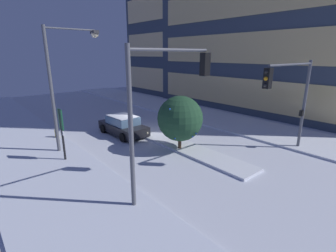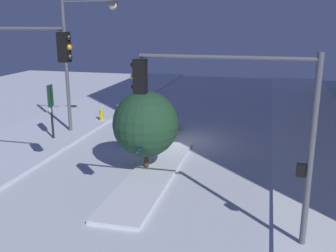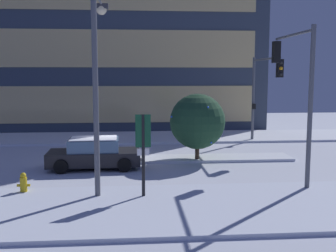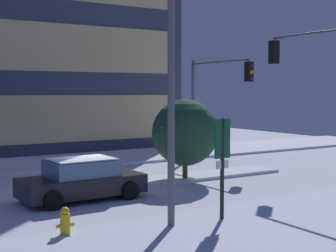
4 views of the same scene
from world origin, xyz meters
name	(u,v)px [view 4 (image 4 of 4)]	position (x,y,z in m)	size (l,w,h in m)	color
ground	(87,191)	(0.00, 0.00, 0.00)	(52.00, 52.00, 0.00)	silver
curb_strip_near	(205,239)	(0.00, -7.77, 0.07)	(52.00, 5.20, 0.14)	silver
curb_strip_far	(28,164)	(0.00, 7.77, 0.07)	(52.00, 5.20, 0.14)	silver
median_strip	(191,177)	(5.06, 0.18, 0.07)	(9.00, 1.80, 0.14)	silver
car_near	(82,180)	(-0.76, -1.40, 0.71)	(4.52, 2.23, 1.49)	black
traffic_light_corner_near_right	(315,77)	(7.88, -4.31, 4.42)	(0.32, 4.33, 6.36)	#565960
traffic_light_corner_far_right	(215,90)	(9.22, 3.88, 3.95)	(0.32, 5.25, 5.65)	#565960
street_lamp_arched	(155,54)	(-0.14, -5.48, 4.96)	(0.56, 3.28, 7.56)	#565960
fire_hydrant	(65,224)	(-2.97, -5.66, 0.42)	(0.48, 0.26, 0.87)	gold
parking_info_sign	(222,156)	(1.51, -6.56, 1.98)	(0.55, 0.12, 3.10)	black
decorated_tree_median	(185,133)	(4.44, -0.28, 2.11)	(2.86, 2.86, 3.54)	#473323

